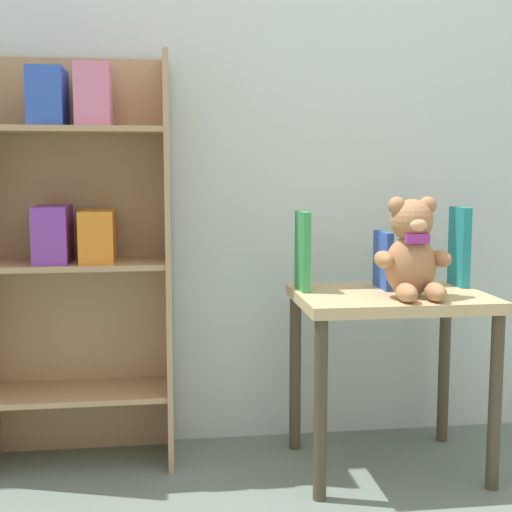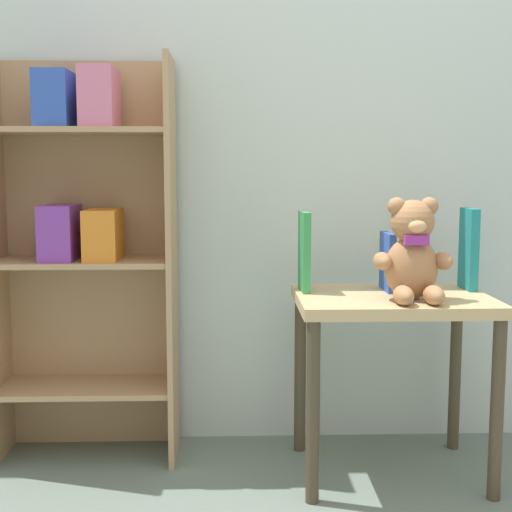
% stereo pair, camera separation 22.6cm
% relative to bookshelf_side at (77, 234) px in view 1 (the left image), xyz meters
% --- Properties ---
extents(wall_back, '(4.80, 0.06, 2.50)m').
position_rel_bookshelf_side_xyz_m(wall_back, '(0.81, 0.16, 0.48)').
color(wall_back, silver).
rests_on(wall_back, ground_plane).
extents(bookshelf_side, '(0.61, 0.28, 1.34)m').
position_rel_bookshelf_side_xyz_m(bookshelf_side, '(0.00, 0.00, 0.00)').
color(bookshelf_side, tan).
rests_on(bookshelf_side, ground_plane).
extents(display_table, '(0.60, 0.46, 0.59)m').
position_rel_bookshelf_side_xyz_m(display_table, '(1.00, -0.21, -0.28)').
color(display_table, tan).
rests_on(display_table, ground_plane).
extents(teddy_bear, '(0.24, 0.22, 0.31)m').
position_rel_bookshelf_side_xyz_m(teddy_bear, '(1.04, -0.29, -0.04)').
color(teddy_bear, '#A8754C').
rests_on(teddy_bear, display_table).
extents(book_standing_green, '(0.03, 0.13, 0.26)m').
position_rel_bookshelf_side_xyz_m(book_standing_green, '(0.73, -0.12, -0.05)').
color(book_standing_green, '#33934C').
rests_on(book_standing_green, display_table).
extents(book_standing_blue, '(0.02, 0.15, 0.19)m').
position_rel_bookshelf_side_xyz_m(book_standing_blue, '(1.00, -0.12, -0.09)').
color(book_standing_blue, '#2D51B7').
rests_on(book_standing_blue, display_table).
extents(book_standing_teal, '(0.03, 0.13, 0.27)m').
position_rel_bookshelf_side_xyz_m(book_standing_teal, '(1.27, -0.11, -0.05)').
color(book_standing_teal, teal).
rests_on(book_standing_teal, display_table).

